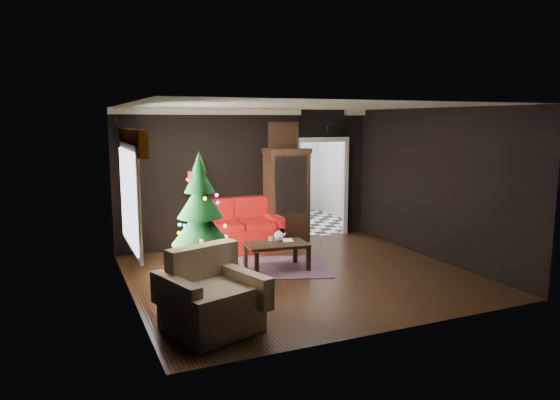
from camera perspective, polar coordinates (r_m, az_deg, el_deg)
name	(u,v)px	position (r m, az deg, el deg)	size (l,w,h in m)	color
floor	(301,275)	(8.66, 2.41, -8.39)	(5.50, 5.50, 0.00)	black
ceiling	(303,106)	(8.27, 2.53, 10.46)	(5.50, 5.50, 0.00)	white
wall_back	(249,177)	(10.64, -3.45, 2.56)	(5.50, 5.50, 0.00)	black
wall_front	(394,220)	(6.23, 12.60, -2.18)	(5.50, 5.50, 0.00)	black
wall_left	(128,204)	(7.57, -16.59, -0.39)	(5.50, 5.50, 0.00)	black
wall_right	(436,184)	(9.86, 16.99, 1.68)	(5.50, 5.50, 0.00)	black
doorway	(321,189)	(11.37, 4.64, 1.18)	(1.10, 0.10, 2.10)	white
left_window	(129,198)	(7.76, -16.49, 0.21)	(0.05, 1.60, 1.40)	white
valance	(132,142)	(7.70, -16.17, 6.29)	(0.12, 2.10, 0.35)	#A85109
kitchen_floor	(293,223)	(12.87, 1.42, -2.62)	(3.00, 3.00, 0.00)	white
kitchen_window	(270,152)	(13.96, -1.07, 5.33)	(0.70, 0.06, 0.70)	white
rug	(273,267)	(9.09, -0.81, -7.51)	(1.95, 1.42, 0.01)	#4D3842
loveseat	(239,225)	(10.23, -4.64, -2.82)	(1.70, 0.90, 1.00)	maroon
curio_cabinet	(287,198)	(10.76, 0.75, 0.23)	(0.90, 0.45, 1.90)	black
floor_lamp	(195,212)	(9.87, -9.45, -1.38)	(0.27, 0.27, 1.57)	black
christmas_tree	(200,222)	(7.81, -8.87, -2.45)	(1.06, 1.06, 2.02)	black
armchair	(211,294)	(6.44, -7.71, -10.35)	(1.03, 1.03, 1.06)	beige
coffee_table	(277,256)	(8.88, -0.36, -6.31)	(1.04, 0.62, 0.47)	black
teapot	(279,236)	(8.96, -0.16, -4.02)	(0.20, 0.20, 0.18)	silver
cup_a	(271,239)	(9.01, -1.04, -4.32)	(0.08, 0.08, 0.07)	beige
cup_b	(276,238)	(9.03, -0.50, -4.31)	(0.07, 0.07, 0.06)	beige
book	(282,234)	(8.94, 0.25, -3.83)	(0.18, 0.02, 0.25)	tan
wall_clock	(333,129)	(11.35, 5.97, 7.89)	(0.32, 0.32, 0.06)	silver
painting	(283,136)	(10.81, 0.35, 7.20)	(0.62, 0.05, 0.52)	#AF7246
kitchen_counter	(274,199)	(13.87, -0.66, 0.11)	(1.80, 0.60, 0.90)	silver
kitchen_table	(287,212)	(12.41, 0.76, -1.29)	(0.70, 0.70, 0.75)	brown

